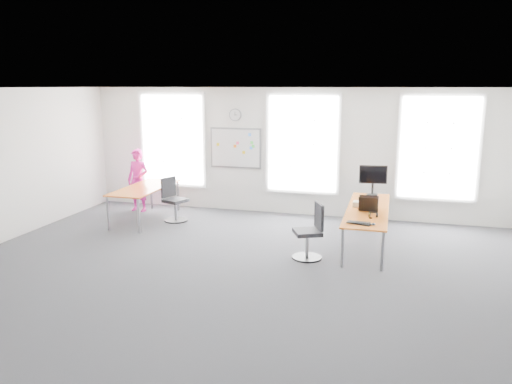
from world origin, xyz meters
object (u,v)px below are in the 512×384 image
(desk_right, at_px, (368,211))
(chair_left, at_px, (174,202))
(desk_left, at_px, (145,190))
(headphones, at_px, (373,215))
(person, at_px, (138,180))
(monitor, at_px, (373,177))
(chair_right, at_px, (311,234))
(keyboard, at_px, (359,223))

(desk_right, xyz_separation_m, chair_left, (-4.36, 0.61, -0.23))
(desk_left, bearing_deg, headphones, -12.32)
(desk_left, xyz_separation_m, headphones, (5.14, -1.12, 0.05))
(desk_left, bearing_deg, person, 128.01)
(desk_right, bearing_deg, monitor, 88.89)
(person, bearing_deg, chair_right, -21.80)
(desk_right, distance_m, headphones, 0.64)
(chair_left, bearing_deg, person, 83.87)
(chair_right, relative_size, person, 0.65)
(chair_left, relative_size, monitor, 1.52)
(chair_right, relative_size, headphones, 6.05)
(desk_right, bearing_deg, keyboard, -94.28)
(desk_right, relative_size, person, 1.91)
(monitor, bearing_deg, headphones, -94.39)
(desk_right, bearing_deg, headphones, -78.61)
(headphones, height_order, monitor, monitor)
(desk_right, bearing_deg, person, 167.67)
(desk_right, xyz_separation_m, monitor, (0.02, 1.25, 0.44))
(person, bearing_deg, keyboard, -18.57)
(chair_right, bearing_deg, keyboard, 62.45)
(desk_right, height_order, person, person)
(desk_right, distance_m, person, 5.70)
(chair_left, bearing_deg, keyboard, -91.62)
(chair_right, height_order, person, person)
(chair_right, xyz_separation_m, keyboard, (0.84, -0.04, 0.28))
(person, height_order, monitor, person)
(headphones, bearing_deg, person, 144.74)
(desk_right, xyz_separation_m, headphones, (0.12, -0.62, 0.09))
(chair_right, height_order, headphones, chair_right)
(person, distance_m, headphones, 5.98)
(person, xyz_separation_m, keyboard, (5.49, -2.35, -0.05))
(chair_right, bearing_deg, headphones, 89.86)
(desk_left, xyz_separation_m, monitor, (5.04, 0.74, 0.40))
(chair_left, height_order, person, person)
(keyboard, bearing_deg, monitor, 106.05)
(desk_right, height_order, keyboard, keyboard)
(chair_left, bearing_deg, headphones, -84.68)
(monitor, bearing_deg, chair_left, -179.11)
(keyboard, bearing_deg, desk_left, -179.76)
(person, relative_size, headphones, 9.24)
(desk_right, height_order, chair_left, chair_left)
(person, bearing_deg, monitor, 4.99)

